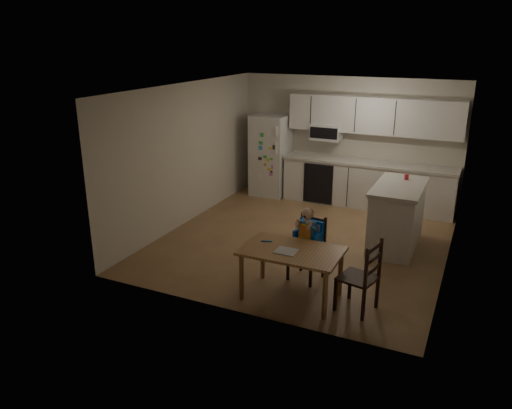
{
  "coord_description": "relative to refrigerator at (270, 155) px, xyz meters",
  "views": [
    {
      "loc": [
        2.54,
        -7.34,
        3.27
      ],
      "look_at": [
        -0.29,
        -1.27,
        0.98
      ],
      "focal_mm": 35.0,
      "sensor_mm": 36.0,
      "label": 1
    }
  ],
  "objects": [
    {
      "name": "room",
      "position": [
        1.55,
        -1.67,
        0.4
      ],
      "size": [
        4.52,
        5.01,
        2.51
      ],
      "color": "brown",
      "rests_on": "ground"
    },
    {
      "name": "kitchen_run",
      "position": [
        2.05,
        0.09,
        0.03
      ],
      "size": [
        3.37,
        0.62,
        2.15
      ],
      "color": "silver",
      "rests_on": "ground"
    },
    {
      "name": "chair_side",
      "position": [
        2.98,
        -3.99,
        -0.31
      ],
      "size": [
        0.5,
        0.5,
        0.95
      ],
      "rotation": [
        0.0,
        0.0,
        -1.8
      ],
      "color": "black",
      "rests_on": "ground"
    },
    {
      "name": "toddler_spoon",
      "position": [
        1.64,
        -3.93,
        -0.17
      ],
      "size": [
        0.12,
        0.06,
        0.02
      ],
      "primitive_type": "cylinder",
      "rotation": [
        0.0,
        1.57,
        0.35
      ],
      "color": "blue",
      "rests_on": "dining_table"
    },
    {
      "name": "kitchen_island",
      "position": [
        2.97,
        -1.77,
        -0.33
      ],
      "size": [
        0.74,
        1.41,
        1.04
      ],
      "color": "silver",
      "rests_on": "ground"
    },
    {
      "name": "napkin",
      "position": [
        2.0,
        -4.11,
        -0.17
      ],
      "size": [
        0.27,
        0.23,
        0.01
      ],
      "primitive_type": "cube",
      "color": "silver",
      "rests_on": "dining_table"
    },
    {
      "name": "dining_table",
      "position": [
        2.04,
        -4.02,
        -0.27
      ],
      "size": [
        1.26,
        0.81,
        0.68
      ],
      "color": "olive",
      "rests_on": "ground"
    },
    {
      "name": "chair_booster",
      "position": [
        2.05,
        -3.41,
        -0.21
      ],
      "size": [
        0.47,
        0.47,
        1.06
      ],
      "rotation": [
        0.0,
        0.0,
        -0.18
      ],
      "color": "black",
      "rests_on": "ground"
    },
    {
      "name": "red_cup",
      "position": [
        3.01,
        -1.39,
        0.23
      ],
      "size": [
        0.07,
        0.07,
        0.09
      ],
      "primitive_type": "cylinder",
      "color": "red",
      "rests_on": "kitchen_island"
    },
    {
      "name": "refrigerator",
      "position": [
        0.0,
        0.0,
        0.0
      ],
      "size": [
        0.72,
        0.7,
        1.7
      ],
      "primitive_type": "cube",
      "color": "silver",
      "rests_on": "ground"
    }
  ]
}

